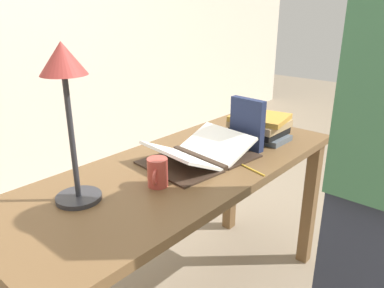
# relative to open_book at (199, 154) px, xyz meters

# --- Properties ---
(reading_desk) EXTENTS (1.54, 0.61, 0.74)m
(reading_desk) POSITION_rel_open_book_xyz_m (-0.09, 0.01, -0.13)
(reading_desk) COLOR brown
(reading_desk) RESTS_ON ground_plane
(open_book) EXTENTS (0.48, 0.37, 0.09)m
(open_book) POSITION_rel_open_book_xyz_m (0.00, 0.00, 0.00)
(open_book) COLOR #38281E
(open_book) RESTS_ON reading_desk
(book_stack_tall) EXTENTS (0.25, 0.28, 0.12)m
(book_stack_tall) POSITION_rel_open_book_xyz_m (0.40, -0.04, 0.03)
(book_stack_tall) COLOR slate
(book_stack_tall) RESTS_ON reading_desk
(book_standing_upright) EXTENTS (0.05, 0.17, 0.23)m
(book_standing_upright) POSITION_rel_open_book_xyz_m (0.25, -0.07, 0.09)
(book_standing_upright) COLOR #1E284C
(book_standing_upright) RESTS_ON reading_desk
(reading_lamp) EXTENTS (0.15, 0.15, 0.51)m
(reading_lamp) POSITION_rel_open_book_xyz_m (-0.52, 0.08, 0.35)
(reading_lamp) COLOR #2D2D33
(reading_lamp) RESTS_ON reading_desk
(coffee_mug) EXTENTS (0.10, 0.08, 0.10)m
(coffee_mug) POSITION_rel_open_book_xyz_m (-0.28, -0.04, 0.02)
(coffee_mug) COLOR #B74238
(coffee_mug) RESTS_ON reading_desk
(pencil) EXTENTS (0.05, 0.17, 0.01)m
(pencil) POSITION_rel_open_book_xyz_m (0.06, -0.21, -0.02)
(pencil) COLOR gold
(pencil) RESTS_ON reading_desk
(person_reader) EXTENTS (0.36, 0.22, 1.77)m
(person_reader) POSITION_rel_open_book_xyz_m (0.02, -0.68, 0.12)
(person_reader) COLOR #2D3342
(person_reader) RESTS_ON ground_plane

